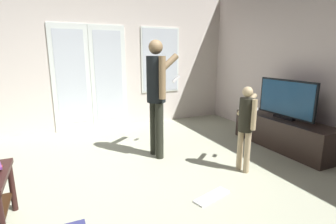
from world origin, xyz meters
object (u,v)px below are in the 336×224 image
tv_stand (283,133)px  person_child (246,122)px  loose_keyboard (212,196)px  person_adult (157,89)px  flat_screen_tv (286,99)px

tv_stand → person_child: bearing=-160.7°
person_child → loose_keyboard: size_ratio=2.35×
tv_stand → person_child: (-1.11, -0.39, 0.41)m
tv_stand → person_adult: bearing=165.1°
loose_keyboard → person_adult: bearing=94.4°
tv_stand → person_adult: size_ratio=1.00×
flat_screen_tv → tv_stand: bearing=-65.7°
person_adult → loose_keyboard: size_ratio=3.58×
person_child → loose_keyboard: person_child is taller
person_adult → person_child: person_adult is taller
tv_stand → flat_screen_tv: flat_screen_tv is taller
person_child → loose_keyboard: (-0.71, -0.36, -0.64)m
loose_keyboard → person_child: bearing=26.9°
flat_screen_tv → person_child: size_ratio=0.93×
flat_screen_tv → loose_keyboard: 2.12m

